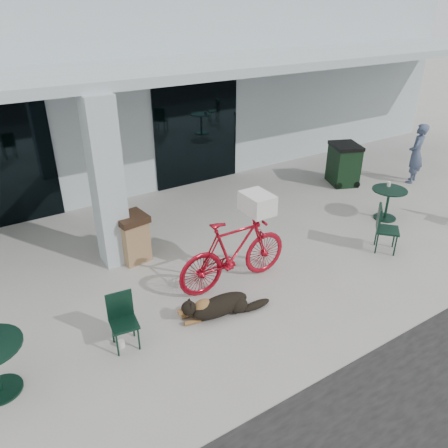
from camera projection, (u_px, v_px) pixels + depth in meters
ground at (250, 296)px, 7.37m from camera, size 80.00×80.00×0.00m
building at (83, 84)px, 12.70m from camera, size 22.00×7.00×4.50m
storefront_glass_right at (197, 133)px, 11.34m from camera, size 2.40×0.06×2.70m
column at (107, 184)px, 7.66m from camera, size 0.50×0.50×3.12m
overhang at (149, 70)px, 8.59m from camera, size 22.00×2.80×0.18m
bicycle at (234, 252)px, 7.40m from camera, size 2.12×0.62×1.27m
laundry_basket at (257, 203)px, 7.25m from camera, size 0.43×0.57×0.34m
dog at (221, 305)px, 6.85m from camera, size 1.18×0.60×0.37m
cup_near_dog at (122, 344)px, 6.26m from camera, size 0.09×0.09×0.11m
cafe_chair_near at (124, 323)px, 6.11m from camera, size 0.42×0.45×0.83m
cafe_table_far at (387, 204)px, 9.80m from camera, size 0.94×0.94×0.71m
cafe_chair_far_a at (388, 229)px, 8.48m from camera, size 0.63×0.63×0.94m
person at (416, 154)px, 11.58m from camera, size 0.69×0.59×1.60m
cup_on_table at (389, 184)px, 9.77m from camera, size 0.10×0.10×0.11m
trash_receptacle at (133, 238)px, 8.18m from camera, size 0.61×0.61×0.94m
wheeled_bin at (344, 164)px, 11.61m from camera, size 0.94×1.04×1.09m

